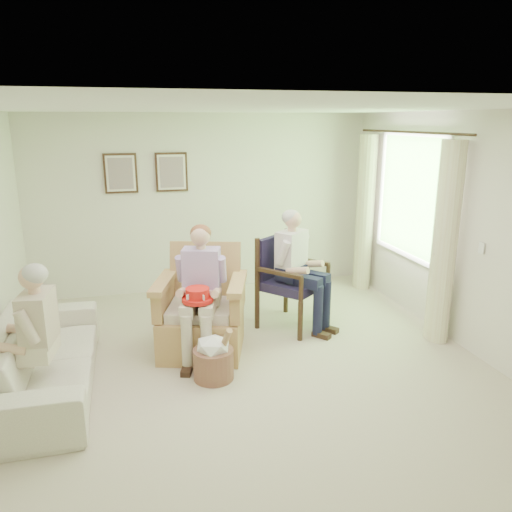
% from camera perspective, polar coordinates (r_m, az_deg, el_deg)
% --- Properties ---
extents(floor, '(5.50, 5.50, 0.00)m').
position_cam_1_polar(floor, '(5.27, -0.90, -13.02)').
color(floor, beige).
rests_on(floor, ground).
extents(back_wall, '(5.00, 0.04, 2.60)m').
position_cam_1_polar(back_wall, '(7.43, -6.02, 5.95)').
color(back_wall, silver).
rests_on(back_wall, ground).
extents(front_wall, '(5.00, 0.04, 2.60)m').
position_cam_1_polar(front_wall, '(2.39, 15.45, -15.44)').
color(front_wall, silver).
rests_on(front_wall, ground).
extents(right_wall, '(0.04, 5.50, 2.60)m').
position_cam_1_polar(right_wall, '(5.89, 23.43, 2.28)').
color(right_wall, silver).
rests_on(right_wall, ground).
extents(ceiling, '(5.00, 5.50, 0.02)m').
position_cam_1_polar(ceiling, '(4.64, -1.04, 16.55)').
color(ceiling, white).
rests_on(ceiling, back_wall).
extents(window, '(0.13, 2.50, 1.63)m').
position_cam_1_polar(window, '(6.78, 17.28, 6.88)').
color(window, '#2D6B23').
rests_on(window, right_wall).
extents(curtain_left, '(0.34, 0.34, 2.30)m').
position_cam_1_polar(curtain_left, '(5.99, 20.72, 1.28)').
color(curtain_left, beige).
rests_on(curtain_left, ground).
extents(curtain_right, '(0.34, 0.34, 2.30)m').
position_cam_1_polar(curtain_right, '(7.63, 12.33, 4.78)').
color(curtain_right, beige).
rests_on(curtain_right, ground).
extents(framed_print_left, '(0.45, 0.05, 0.55)m').
position_cam_1_polar(framed_print_left, '(7.25, -15.21, 9.10)').
color(framed_print_left, '#382114').
rests_on(framed_print_left, back_wall).
extents(framed_print_right, '(0.45, 0.05, 0.55)m').
position_cam_1_polar(framed_print_right, '(7.28, -9.63, 9.43)').
color(framed_print_right, '#382114').
rests_on(framed_print_right, back_wall).
extents(wicker_armchair, '(0.91, 0.90, 1.17)m').
position_cam_1_polar(wicker_armchair, '(5.61, -6.28, -7.10)').
color(wicker_armchair, tan).
rests_on(wicker_armchair, ground).
extents(wood_armchair, '(0.72, 0.68, 1.11)m').
position_cam_1_polar(wood_armchair, '(6.24, 3.97, -2.37)').
color(wood_armchair, black).
rests_on(wood_armchair, ground).
extents(sofa, '(2.23, 0.87, 0.65)m').
position_cam_1_polar(sofa, '(5.24, -23.02, -10.53)').
color(sofa, beige).
rests_on(sofa, ground).
extents(person_wicker, '(0.40, 0.62, 1.41)m').
position_cam_1_polar(person_wicker, '(5.30, -6.18, -3.03)').
color(person_wicker, beige).
rests_on(person_wicker, ground).
extents(person_dark, '(0.40, 0.63, 1.44)m').
position_cam_1_polar(person_dark, '(6.00, 4.57, -0.57)').
color(person_dark, '#181A34').
rests_on(person_dark, ground).
extents(person_sofa, '(0.42, 0.63, 1.30)m').
position_cam_1_polar(person_sofa, '(4.76, -24.10, -7.72)').
color(person_sofa, beige).
rests_on(person_sofa, ground).
extents(red_hat, '(0.32, 0.32, 0.14)m').
position_cam_1_polar(red_hat, '(5.14, -6.69, -4.54)').
color(red_hat, red).
rests_on(red_hat, person_wicker).
extents(hatbox, '(0.40, 0.40, 0.59)m').
position_cam_1_polar(hatbox, '(5.05, -4.88, -11.46)').
color(hatbox, tan).
rests_on(hatbox, ground).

